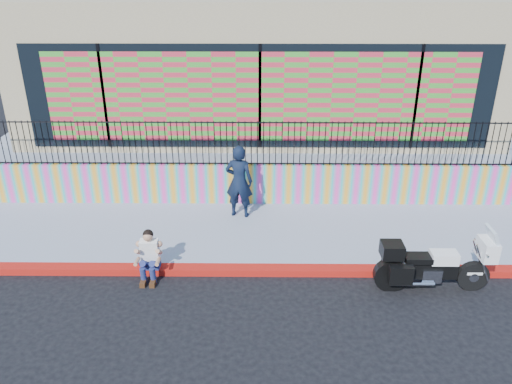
{
  "coord_description": "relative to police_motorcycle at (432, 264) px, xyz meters",
  "views": [
    {
      "loc": [
        0.02,
        -9.11,
        6.08
      ],
      "look_at": [
        -0.08,
        1.2,
        1.39
      ],
      "focal_mm": 35.0,
      "sensor_mm": 36.0,
      "label": 1
    }
  ],
  "objects": [
    {
      "name": "metal_fence",
      "position": [
        -3.48,
        3.8,
        1.25
      ],
      "size": [
        15.8,
        0.04,
        1.2
      ],
      "primitive_type": null,
      "color": "black",
      "rests_on": "mural_wall"
    },
    {
      "name": "mural_wall",
      "position": [
        -3.48,
        3.8,
        0.1
      ],
      "size": [
        16.0,
        0.2,
        1.1
      ],
      "primitive_type": "cube",
      "color": "#FF43B3",
      "rests_on": "sidewalk"
    },
    {
      "name": "police_officer",
      "position": [
        -4.0,
        3.02,
        0.5
      ],
      "size": [
        0.76,
        0.57,
        1.9
      ],
      "primitive_type": "imported",
      "rotation": [
        0.0,
        0.0,
        2.97
      ],
      "color": "black",
      "rests_on": "sidewalk"
    },
    {
      "name": "elevated_platform",
      "position": [
        -3.48,
        8.9,
        0.02
      ],
      "size": [
        16.0,
        10.0,
        1.25
      ],
      "primitive_type": "cube",
      "color": "#959DB2",
      "rests_on": "ground"
    },
    {
      "name": "seated_man",
      "position": [
        -5.79,
        0.34,
        -0.15
      ],
      "size": [
        0.54,
        0.71,
        1.06
      ],
      "color": "navy",
      "rests_on": "ground"
    },
    {
      "name": "sidewalk",
      "position": [
        -3.48,
        2.2,
        -0.53
      ],
      "size": [
        16.0,
        3.0,
        0.15
      ],
      "primitive_type": "cube",
      "color": "#959DB2",
      "rests_on": "ground"
    },
    {
      "name": "storefront_building",
      "position": [
        -3.48,
        8.68,
        2.65
      ],
      "size": [
        14.0,
        8.06,
        4.0
      ],
      "color": "tan",
      "rests_on": "elevated_platform"
    },
    {
      "name": "red_curb",
      "position": [
        -3.48,
        0.55,
        -0.53
      ],
      "size": [
        16.0,
        0.3,
        0.15
      ],
      "primitive_type": "cube",
      "color": "red",
      "rests_on": "ground"
    },
    {
      "name": "ground",
      "position": [
        -3.48,
        0.55,
        -0.6
      ],
      "size": [
        90.0,
        90.0,
        0.0
      ],
      "primitive_type": "plane",
      "color": "black",
      "rests_on": "ground"
    },
    {
      "name": "police_motorcycle",
      "position": [
        0.0,
        0.0,
        0.0
      ],
      "size": [
        2.3,
        0.76,
        1.43
      ],
      "color": "black",
      "rests_on": "ground"
    }
  ]
}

